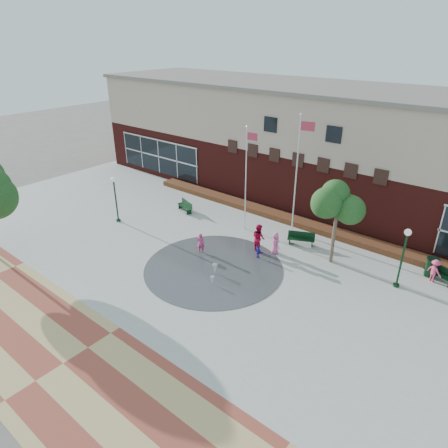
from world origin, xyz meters
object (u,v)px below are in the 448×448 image
Objects in this scene: flagpole_left at (246,175)px; trash_can at (432,267)px; bench_left at (185,208)px; child_splash at (201,243)px; flagpole_right at (297,170)px.

trash_can is at bearing 6.57° from flagpole_left.
bench_left is 6.77m from child_splash.
trash_can is at bearing -177.13° from child_splash.
child_splash is (-0.22, -4.53, -3.48)m from flagpole_left.
trash_can reaches higher than bench_left.
bench_left is 17.83m from trash_can.
flagpole_right reaches higher than child_splash.
child_splash reaches higher than bench_left.
trash_can is at bearing -10.79° from flagpole_right.
bench_left is at bearing -172.39° from trash_can.
flagpole_left is 6.40× the size of trash_can.
flagpole_left reaches higher than child_splash.
flagpole_left is 5.72m from child_splash.
child_splash is (5.39, -4.07, 0.40)m from bench_left.
flagpole_right reaches higher than flagpole_left.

